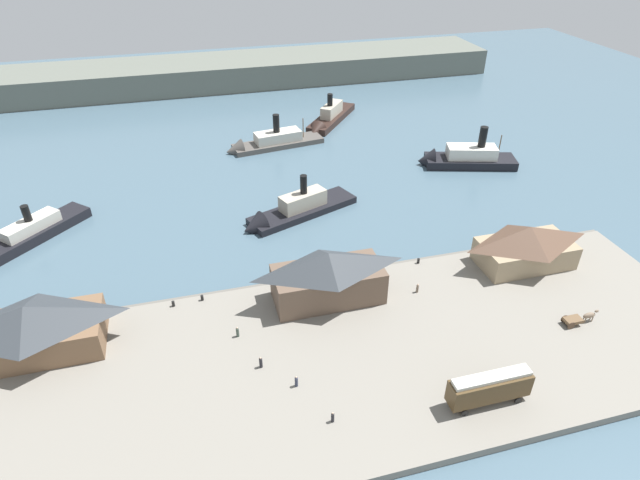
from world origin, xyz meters
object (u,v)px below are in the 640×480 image
object	(u,v)px
ferry_shed_east_terminal	(31,328)
ferry_mid_harbor	(289,212)
ferry_approaching_east	(328,119)
ferry_shed_west_terminal	(527,245)
pedestrian_near_west_shed	(333,417)
ferry_outer_harbor	(267,143)
ferry_near_quay	(460,158)
pedestrian_near_east_shed	(238,332)
ferry_moored_west	(21,239)
mooring_post_west	(418,261)
pedestrian_by_tram	(417,288)
ferry_shed_central_terminal	(328,276)
pedestrian_near_cart	(296,382)
horse_cart	(579,318)
mooring_post_center_east	(202,298)
mooring_post_east	(173,304)
street_tram	(490,387)
pedestrian_at_waters_edge	(261,363)

from	to	relation	value
ferry_shed_east_terminal	ferry_mid_harbor	bearing A→B (deg)	33.48
ferry_approaching_east	ferry_shed_west_terminal	bearing A→B (deg)	-79.85
pedestrian_near_west_shed	ferry_outer_harbor	bearing A→B (deg)	84.96
ferry_mid_harbor	pedestrian_near_west_shed	bearing A→B (deg)	-96.43
pedestrian_near_west_shed	ferry_near_quay	size ratio (longest dim) A/B	0.07
pedestrian_near_east_shed	ferry_mid_harbor	world-z (taller)	ferry_mid_harbor
ferry_near_quay	ferry_moored_west	xyz separation A→B (m)	(-92.88, -10.09, -0.39)
pedestrian_near_west_shed	mooring_post_west	distance (m)	35.52
pedestrian_by_tram	ferry_mid_harbor	xyz separation A→B (m)	(-14.08, 29.33, -0.58)
ferry_near_quay	ferry_moored_west	distance (m)	93.43
pedestrian_near_west_shed	ferry_moored_west	bearing A→B (deg)	129.49
ferry_approaching_east	ferry_shed_east_terminal	bearing A→B (deg)	-129.99
pedestrian_by_tram	ferry_moored_west	world-z (taller)	ferry_moored_west
ferry_outer_harbor	ferry_approaching_east	xyz separation A→B (m)	(19.31, 11.77, 0.11)
pedestrian_by_tram	ferry_mid_harbor	distance (m)	32.54
ferry_shed_east_terminal	ferry_approaching_east	bearing A→B (deg)	50.01
ferry_shed_central_terminal	pedestrian_near_cart	world-z (taller)	ferry_shed_central_terminal
ferry_moored_west	pedestrian_near_cart	bearing A→B (deg)	-48.81
pedestrian_near_west_shed	ferry_outer_harbor	size ratio (longest dim) A/B	0.06
horse_cart	ferry_outer_harbor	bearing A→B (deg)	112.29
pedestrian_near_west_shed	pedestrian_by_tram	size ratio (longest dim) A/B	1.00
ferry_shed_west_terminal	pedestrian_near_cart	distance (m)	45.91
mooring_post_center_east	pedestrian_near_east_shed	bearing A→B (deg)	-65.85
mooring_post_center_east	mooring_post_east	xyz separation A→B (m)	(-4.32, -0.29, 0.00)
pedestrian_near_west_shed	ferry_near_quay	distance (m)	79.90
ferry_mid_harbor	ferry_outer_harbor	world-z (taller)	ferry_mid_harbor
horse_cart	ferry_mid_harbor	world-z (taller)	ferry_mid_harbor
ferry_shed_central_terminal	mooring_post_west	xyz separation A→B (m)	(17.28, 4.90, -3.80)
ferry_approaching_east	pedestrian_near_east_shed	bearing A→B (deg)	-114.26
street_tram	pedestrian_by_tram	world-z (taller)	street_tram
street_tram	mooring_post_east	bearing A→B (deg)	141.91
street_tram	ferry_approaching_east	distance (m)	98.85
street_tram	pedestrian_at_waters_edge	distance (m)	28.81
ferry_shed_west_terminal	pedestrian_near_cart	size ratio (longest dim) A/B	9.29
ferry_shed_central_terminal	ferry_approaching_east	world-z (taller)	ferry_shed_central_terminal
ferry_shed_central_terminal	horse_cart	bearing A→B (deg)	-24.16
pedestrian_by_tram	mooring_post_east	distance (m)	37.58
horse_cart	ferry_shed_east_terminal	bearing A→B (deg)	168.73
pedestrian_at_waters_edge	mooring_post_east	bearing A→B (deg)	124.33
ferry_shed_west_terminal	ferry_approaching_east	xyz separation A→B (m)	(-13.24, 73.96, -3.39)
mooring_post_center_east	ferry_near_quay	bearing A→B (deg)	29.89
ferry_shed_central_terminal	pedestrian_at_waters_edge	distance (m)	17.22
pedestrian_near_east_shed	street_tram	bearing A→B (deg)	-34.91
ferry_near_quay	ferry_approaching_east	distance (m)	40.67
ferry_shed_west_terminal	mooring_post_west	distance (m)	17.91
ferry_shed_west_terminal	mooring_post_west	bearing A→B (deg)	164.78
mooring_post_west	pedestrian_near_east_shed	bearing A→B (deg)	-163.03
ferry_shed_central_terminal	mooring_post_center_east	bearing A→B (deg)	166.41
pedestrian_at_waters_edge	pedestrian_near_cart	bearing A→B (deg)	-49.02
mooring_post_center_east	pedestrian_near_cart	bearing A→B (deg)	-63.44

